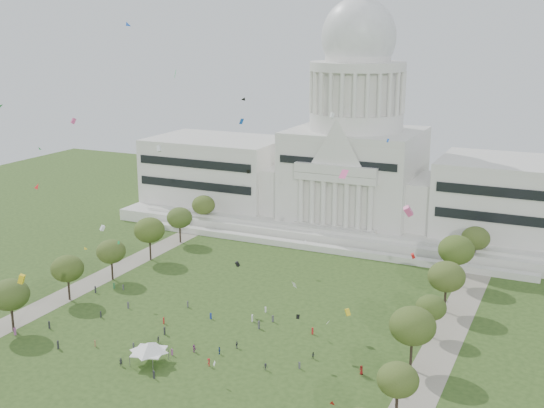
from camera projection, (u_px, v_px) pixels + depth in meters
The scene contains 28 objects.
ground at pixel (182, 363), 143.03m from camera, with size 400.00×400.00×0.00m, color #2C4519.
capitol at pixel (354, 164), 237.34m from camera, with size 160.00×64.50×91.30m.
path_left at pixel (92, 282), 188.89m from camera, with size 8.00×160.00×0.04m, color gray.
path_right at pixel (441, 347), 149.91m from camera, with size 8.00×160.00×0.04m, color gray.
row_tree_l_1 at pixel (10, 295), 156.08m from camera, with size 8.86×8.86×12.59m.
row_tree_r_1 at pixel (398, 380), 120.81m from camera, with size 7.58×7.58×10.78m.
row_tree_l_2 at pixel (67, 269), 174.41m from camera, with size 8.42×8.42×11.97m.
row_tree_r_2 at pixel (413, 326), 138.02m from camera, with size 9.55×9.55×13.58m.
row_tree_l_3 at pixel (111, 252), 188.70m from camera, with size 8.12×8.12×11.55m.
row_tree_r_3 at pixel (431, 308), 153.56m from camera, with size 7.01×7.01×9.98m.
row_tree_l_4 at pixel (149, 230), 204.68m from camera, with size 9.29×9.29×13.21m.
row_tree_r_4 at pixel (447, 277), 166.54m from camera, with size 9.19×9.19×13.06m.
row_tree_l_5 at pixel (180, 218), 221.72m from camera, with size 8.33×8.33×11.85m.
row_tree_r_5 at pixel (456, 250), 184.61m from camera, with size 9.82×9.82×13.96m.
row_tree_l_6 at pixel (203, 205), 238.37m from camera, with size 8.19×8.19×11.64m.
row_tree_r_6 at pixel (476, 238), 199.73m from camera, with size 8.42×8.42×11.97m.
event_tent at pixel (149, 347), 142.01m from camera, with size 10.56×10.56×4.85m.
person_0 at pixel (361, 370), 138.13m from camera, with size 0.94×0.61×1.93m, color #B21E1E.
person_2 at pixel (313, 355), 144.63m from camera, with size 0.75×0.46×1.54m, color #26262B.
person_3 at pixel (209, 362), 141.47m from camera, with size 1.14×0.59×1.76m, color #B21E1E.
person_4 at pixel (219, 351), 146.72m from camera, with size 0.98×0.53×1.67m, color navy.
person_5 at pixel (194, 348), 147.63m from camera, with size 1.64×0.65×1.77m, color #994C8C.
person_7 at pixel (121, 362), 141.52m from camera, with size 0.66×0.49×1.82m, color #26262B.
person_8 at pixel (158, 339), 152.21m from camera, with size 0.71×0.44×1.47m, color #4C4C51.
person_9 at pixel (266, 367), 139.82m from camera, with size 1.00×0.51×1.54m, color #26262B.
person_10 at pixel (237, 345), 149.37m from camera, with size 0.98×0.54×1.68m, color #4C4C51.
distant_crowd at pixel (158, 322), 160.88m from camera, with size 65.83×39.63×1.94m.
kite_swarm at pixel (194, 225), 141.92m from camera, with size 94.10×103.19×66.38m.
Camera 1 is at (71.71, -110.28, 68.01)m, focal length 45.00 mm.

